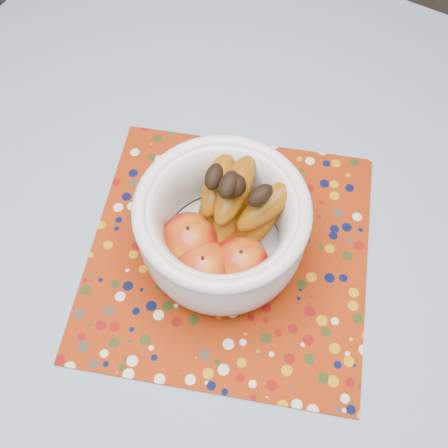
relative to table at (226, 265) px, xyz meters
The scene contains 4 objects.
table is the anchor object (origin of this frame).
tablecloth 0.08m from the table, ahead, with size 1.32×1.32×0.01m, color slate.
placemat 0.09m from the table, 47.95° to the right, with size 0.42×0.42×0.00m, color maroon.
fruit_bowl 0.17m from the table, 68.93° to the right, with size 0.24×0.24×0.19m.
Camera 1 is at (0.17, -0.31, 1.49)m, focal length 42.00 mm.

